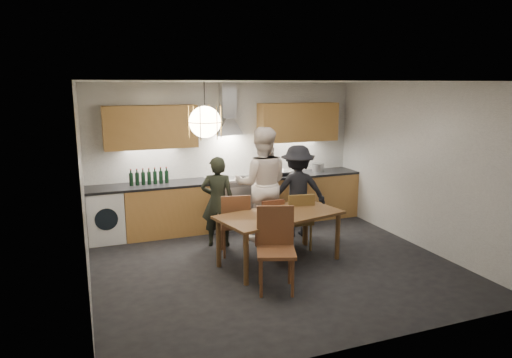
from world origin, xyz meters
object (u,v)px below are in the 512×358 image
object	(u,v)px
person_right	(297,191)
wine_bottles	(149,176)
stock_pot	(318,168)
mixing_bowl	(282,173)
dining_table	(280,219)
chair_front	(276,242)
chair_back_left	(235,221)
person_mid	(262,184)
person_left	(218,202)

from	to	relation	value
person_right	wine_bottles	world-z (taller)	person_right
wine_bottles	stock_pot	bearing A→B (deg)	-0.16
stock_pot	mixing_bowl	bearing A→B (deg)	-177.04
stock_pot	person_right	bearing A→B (deg)	-134.68
dining_table	stock_pot	bearing A→B (deg)	36.41
person_right	stock_pot	size ratio (longest dim) A/B	7.10
chair_front	person_right	bearing A→B (deg)	76.36
chair_back_left	person_right	size ratio (longest dim) A/B	0.62
dining_table	stock_pot	size ratio (longest dim) A/B	8.73
dining_table	stock_pot	world-z (taller)	stock_pot
chair_back_left	person_mid	xyz separation A→B (m)	(0.66, 0.57, 0.39)
mixing_bowl	chair_front	bearing A→B (deg)	-115.66
dining_table	chair_front	distance (m)	0.82
chair_back_left	person_right	bearing A→B (deg)	-146.09
dining_table	person_mid	distance (m)	1.12
chair_back_left	person_right	distance (m)	1.44
chair_back_left	chair_front	distance (m)	1.24
wine_bottles	chair_back_left	bearing A→B (deg)	-53.88
chair_front	person_left	xyz separation A→B (m)	(-0.25, 1.76, 0.13)
person_left	person_mid	distance (m)	0.80
person_left	stock_pot	xyz separation A→B (m)	(2.29, 0.90, 0.25)
stock_pot	wine_bottles	distance (m)	3.22
dining_table	wine_bottles	distance (m)	2.52
chair_front	person_left	bearing A→B (deg)	117.66
dining_table	person_right	xyz separation A→B (m)	(0.80, 1.06, 0.12)
person_left	stock_pot	distance (m)	2.47
person_left	person_right	xyz separation A→B (m)	(1.42, 0.03, 0.05)
person_mid	wine_bottles	bearing A→B (deg)	-7.94
person_left	stock_pot	bearing A→B (deg)	-137.83
dining_table	mixing_bowl	bearing A→B (deg)	52.02
chair_back_left	person_mid	world-z (taller)	person_mid
chair_back_left	stock_pot	distance (m)	2.64
chair_front	chair_back_left	bearing A→B (deg)	115.80
mixing_bowl	stock_pot	distance (m)	0.78
person_right	chair_front	bearing A→B (deg)	69.07
person_left	mixing_bowl	bearing A→B (deg)	-129.65
mixing_bowl	stock_pot	world-z (taller)	stock_pot
person_mid	mixing_bowl	world-z (taller)	person_mid
stock_pot	wine_bottles	size ratio (longest dim) A/B	0.33
mixing_bowl	person_left	bearing A→B (deg)	-150.31
chair_back_left	stock_pot	size ratio (longest dim) A/B	4.38
mixing_bowl	wine_bottles	bearing A→B (deg)	178.85
person_mid	chair_back_left	bearing A→B (deg)	60.06
person_right	person_left	bearing A→B (deg)	13.41
mixing_bowl	chair_back_left	bearing A→B (deg)	-135.04
person_mid	person_right	xyz separation A→B (m)	(0.65, -0.01, -0.16)
person_right	mixing_bowl	bearing A→B (deg)	-83.66
wine_bottles	person_mid	bearing A→B (deg)	-26.95
dining_table	person_mid	bearing A→B (deg)	69.19
dining_table	chair_back_left	bearing A→B (deg)	122.40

